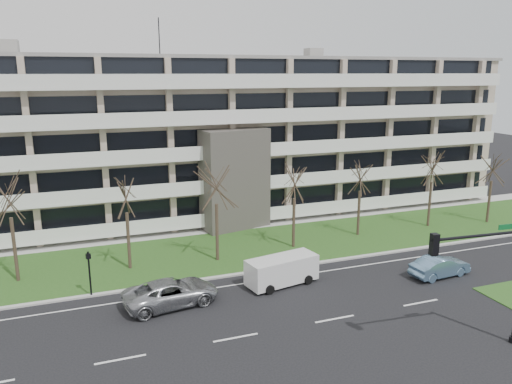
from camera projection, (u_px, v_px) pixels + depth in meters
name	position (u px, v px, depth m)	size (l,w,h in m)	color
ground	(335.00, 319.00, 28.71)	(160.00, 160.00, 0.00)	black
grass_verge	(256.00, 246.00, 40.55)	(90.00, 10.00, 0.06)	#214D19
curb	(280.00, 268.00, 35.99)	(90.00, 0.35, 0.12)	#B2B2AD
sidewalk	(235.00, 227.00, 45.57)	(90.00, 2.00, 0.08)	#B2B2AD
lane_edge_line	(289.00, 277.00, 34.63)	(90.00, 0.12, 0.01)	white
apartment_building	(214.00, 136.00, 50.01)	(60.50, 15.10, 18.75)	tan
silver_pickup	(171.00, 293.00, 30.27)	(2.66, 5.76, 1.60)	#A8AAAF
blue_sedan	(440.00, 266.00, 34.57)	(1.53, 4.39, 1.45)	#6B94BA
white_van	(283.00, 268.00, 33.20)	(5.12, 2.67, 1.89)	silver
traffic_signal	(492.00, 270.00, 24.74)	(5.70, 0.82, 6.61)	black
pedestrian_signal	(89.00, 268.00, 31.15)	(0.32, 0.28, 3.01)	black
tree_1	(8.00, 192.00, 32.43)	(4.02, 4.02, 8.04)	#382B21
tree_2	(125.00, 190.00, 34.70)	(3.75, 3.75, 7.51)	#382B21
tree_3	(216.00, 181.00, 36.21)	(3.94, 3.94, 7.87)	#382B21
tree_4	(294.00, 179.00, 39.17)	(3.64, 3.64, 7.28)	#382B21
tree_5	(361.00, 173.00, 42.17)	(3.55, 3.55, 7.09)	#382B21
tree_6	(433.00, 164.00, 44.59)	(3.73, 3.73, 7.46)	#382B21
tree_7	(493.00, 164.00, 45.85)	(3.59, 3.59, 7.17)	#382B21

